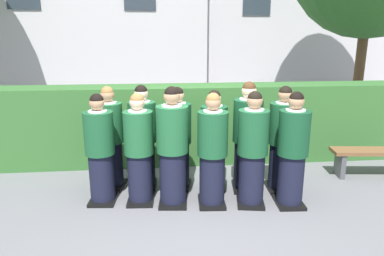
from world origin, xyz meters
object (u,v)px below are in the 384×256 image
object	(u,v)px
student_front_row_4	(252,152)
student_rear_row_4	(247,139)
student_front_row_1	(139,152)
wooden_bench	(373,157)
student_rear_row_3	(214,143)
student_front_row_5	(292,153)
student_rear_row_2	(178,141)
student_front_row_2	(172,150)
student_rear_row_1	(143,140)
student_front_row_3	(212,153)
student_rear_row_5	(282,142)
student_front_row_0	(100,152)
student_rear_row_0	(110,140)

from	to	relation	value
student_front_row_4	student_rear_row_4	xyz separation A→B (m)	(0.05, 0.51, 0.03)
student_front_row_1	wooden_bench	xyz separation A→B (m)	(3.89, 0.56, -0.41)
student_front_row_4	student_rear_row_3	xyz separation A→B (m)	(-0.45, 0.60, -0.03)
student_front_row_1	student_front_row_5	bearing A→B (deg)	-8.04
student_front_row_1	student_rear_row_3	distance (m)	1.18
student_rear_row_2	wooden_bench	world-z (taller)	student_rear_row_2
student_front_row_2	student_rear_row_1	world-z (taller)	student_front_row_2
student_front_row_3	student_front_row_5	bearing A→B (deg)	-6.08
student_rear_row_5	student_front_row_3	bearing A→B (deg)	-161.05
student_rear_row_3	student_rear_row_4	distance (m)	0.51
student_front_row_0	student_front_row_1	xyz separation A→B (m)	(0.55, -0.06, 0.00)
student_front_row_5	student_rear_row_1	xyz separation A→B (m)	(-2.08, 0.83, 0.00)
student_rear_row_2	wooden_bench	distance (m)	3.34
student_front_row_2	student_rear_row_5	bearing A→B (deg)	10.39
student_rear_row_5	student_front_row_0	bearing A→B (deg)	-176.86
student_front_row_0	student_front_row_3	distance (m)	1.58
student_front_row_0	student_rear_row_2	world-z (taller)	student_rear_row_2
student_front_row_1	student_front_row_3	xyz separation A→B (m)	(1.01, -0.18, 0.01)
student_rear_row_0	wooden_bench	size ratio (longest dim) A/B	1.13
student_front_row_3	student_rear_row_0	xyz separation A→B (m)	(-1.48, 0.75, 0.00)
student_front_row_0	student_rear_row_2	bearing A→B (deg)	19.71
student_rear_row_1	wooden_bench	bearing A→B (deg)	0.46
student_front_row_1	student_front_row_0	bearing A→B (deg)	173.81
student_front_row_0	student_front_row_2	bearing A→B (deg)	-8.99
student_front_row_2	student_front_row_5	size ratio (longest dim) A/B	1.04
student_front_row_0	student_front_row_2	size ratio (longest dim) A/B	0.94
student_front_row_2	student_rear_row_3	size ratio (longest dim) A/B	1.08
student_front_row_3	student_rear_row_5	distance (m)	1.20
student_front_row_3	student_rear_row_4	distance (m)	0.77
student_front_row_5	student_rear_row_4	size ratio (longest dim) A/B	0.96
wooden_bench	student_front_row_1	bearing A→B (deg)	-171.83
student_front_row_4	student_rear_row_3	bearing A→B (deg)	126.74
student_front_row_2	student_rear_row_5	world-z (taller)	student_front_row_2
student_front_row_3	student_front_row_5	size ratio (longest dim) A/B	0.99
student_front_row_3	student_rear_row_2	distance (m)	0.78
student_front_row_2	student_rear_row_0	bearing A→B (deg)	144.43
student_front_row_5	student_rear_row_5	size ratio (longest dim) A/B	1.00
student_rear_row_0	student_rear_row_3	distance (m)	1.60
student_front_row_4	student_front_row_5	size ratio (longest dim) A/B	1.00
wooden_bench	student_front_row_3	bearing A→B (deg)	-165.56
student_rear_row_5	student_front_row_4	bearing A→B (deg)	-143.34
student_rear_row_0	student_rear_row_5	bearing A→B (deg)	-7.85
student_rear_row_0	student_rear_row_1	bearing A→B (deg)	-4.55
student_front_row_3	student_front_row_5	distance (m)	1.11
student_front_row_0	student_rear_row_5	distance (m)	2.70
student_front_row_1	student_front_row_5	world-z (taller)	student_front_row_5
student_front_row_1	student_rear_row_3	size ratio (longest dim) A/B	1.02
student_front_row_5	student_rear_row_4	distance (m)	0.77
student_rear_row_4	student_rear_row_5	size ratio (longest dim) A/B	1.04
student_front_row_1	wooden_bench	distance (m)	3.95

